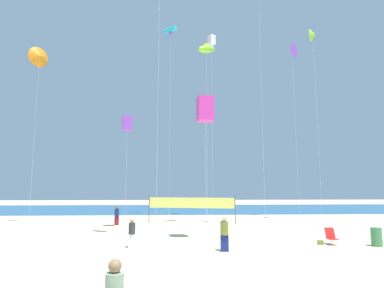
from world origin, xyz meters
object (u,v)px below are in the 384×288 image
at_px(trash_barrel, 376,237).
at_px(kite_lime_delta, 313,35).
at_px(beachgoer_charcoal_shirt, 132,232).
at_px(kite_orange_delta, 39,57).
at_px(kite_cyan_tube, 171,30).
at_px(folding_beach_chair, 331,236).
at_px(kite_magenta_box, 205,109).
at_px(volleyball_net, 191,204).
at_px(beach_handbag, 321,243).
at_px(kite_violet_box, 127,123).
at_px(beachgoer_olive_shirt, 224,232).
at_px(beachgoer_navy_shirt, 117,215).
at_px(kite_lime_inflatable, 206,49).
at_px(kite_violet_delta, 292,51).
at_px(kite_white_box, 212,41).

distance_m(trash_barrel, kite_lime_delta, 20.29).
bearing_deg(beachgoer_charcoal_shirt, kite_orange_delta, -110.62).
relative_size(beachgoer_charcoal_shirt, trash_barrel, 1.57).
height_order(kite_orange_delta, kite_cyan_tube, kite_cyan_tube).
relative_size(folding_beach_chair, kite_magenta_box, 0.10).
xyz_separation_m(volleyball_net, kite_cyan_tube, (-2.05, 6.69, 19.30)).
distance_m(beach_handbag, kite_violet_box, 15.87).
height_order(volleyball_net, kite_orange_delta, kite_orange_delta).
relative_size(beachgoer_olive_shirt, kite_cyan_tube, 0.08).
bearing_deg(trash_barrel, kite_orange_delta, 154.99).
height_order(kite_orange_delta, kite_magenta_box, kite_orange_delta).
distance_m(beachgoer_navy_shirt, kite_lime_inflatable, 15.96).
relative_size(beach_handbag, kite_violet_delta, 0.02).
bearing_deg(kite_lime_inflatable, trash_barrel, -49.40).
distance_m(folding_beach_chair, volleyball_net, 12.88).
relative_size(beachgoer_olive_shirt, kite_lime_delta, 0.10).
relative_size(folding_beach_chair, kite_violet_delta, 0.05).
bearing_deg(kite_lime_inflatable, kite_lime_delta, 9.38).
bearing_deg(trash_barrel, kite_violet_delta, 83.93).
relative_size(trash_barrel, kite_violet_delta, 0.05).
relative_size(folding_beach_chair, trash_barrel, 0.92).
bearing_deg(kite_lime_delta, kite_cyan_tube, 153.19).
bearing_deg(kite_lime_delta, volleyball_net, 179.19).
distance_m(beachgoer_charcoal_shirt, trash_barrel, 12.94).
xyz_separation_m(folding_beach_chair, kite_magenta_box, (-6.73, 1.51, 7.37)).
distance_m(trash_barrel, kite_magenta_box, 11.74).
relative_size(beachgoer_charcoal_shirt, kite_violet_delta, 0.08).
bearing_deg(beachgoer_olive_shirt, kite_cyan_tube, -119.92).
bearing_deg(folding_beach_chair, kite_magenta_box, 134.14).
distance_m(kite_lime_delta, kite_white_box, 10.45).
xyz_separation_m(beachgoer_olive_shirt, kite_white_box, (1.42, 17.00, 17.99)).
relative_size(kite_orange_delta, kite_cyan_tube, 0.72).
relative_size(volleyball_net, kite_white_box, 0.38).
xyz_separation_m(kite_magenta_box, kite_violet_box, (-5.58, 5.71, 0.20)).
distance_m(volleyball_net, kite_lime_inflatable, 13.50).
height_order(beachgoer_navy_shirt, volleyball_net, volleyball_net).
xyz_separation_m(kite_orange_delta, kite_lime_inflatable, (14.62, -1.16, 0.50)).
bearing_deg(beachgoer_charcoal_shirt, kite_cyan_tube, -159.06).
height_order(beachgoer_olive_shirt, kite_cyan_tube, kite_cyan_tube).
xyz_separation_m(trash_barrel, beach_handbag, (-2.79, 0.59, -0.36)).
bearing_deg(kite_violet_delta, folding_beach_chair, -104.76).
relative_size(beachgoer_navy_shirt, trash_barrel, 1.61).
distance_m(kite_cyan_tube, kite_white_box, 5.28).
bearing_deg(kite_violet_box, trash_barrel, -28.46).
relative_size(beachgoer_olive_shirt, kite_violet_box, 0.20).
distance_m(beachgoer_navy_shirt, kite_lime_delta, 24.20).
xyz_separation_m(beachgoer_olive_shirt, kite_cyan_tube, (-3.09, 18.90, 20.01)).
relative_size(beach_handbag, kite_lime_delta, 0.02).
height_order(beach_handbag, kite_magenta_box, kite_magenta_box).
bearing_deg(kite_cyan_tube, trash_barrel, -57.71).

